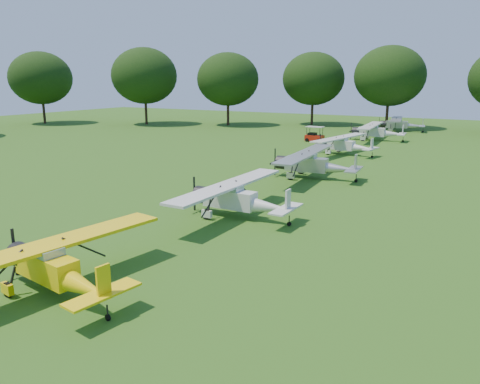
% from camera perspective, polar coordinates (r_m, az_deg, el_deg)
% --- Properties ---
extents(ground, '(160.00, 160.00, 0.00)m').
position_cam_1_polar(ground, '(26.43, -4.91, -3.35)').
color(ground, '#294912').
rests_on(ground, ground).
extents(tree_belt, '(137.36, 130.27, 14.52)m').
position_cam_1_polar(tree_belt, '(23.61, 2.35, 14.42)').
color(tree_belt, black).
rests_on(tree_belt, ground).
extents(aircraft_2, '(6.30, 9.99, 1.96)m').
position_cam_1_polar(aircraft_2, '(18.35, -21.81, -8.30)').
color(aircraft_2, yellow).
rests_on(aircraft_2, ground).
extents(aircraft_3, '(6.54, 10.39, 2.05)m').
position_cam_1_polar(aircraft_3, '(26.41, -0.33, -0.61)').
color(aircraft_3, silver).
rests_on(aircraft_3, ground).
extents(aircraft_4, '(7.01, 11.17, 2.20)m').
position_cam_1_polar(aircraft_4, '(37.37, 8.87, 3.58)').
color(aircraft_4, '#B5B5B9').
rests_on(aircraft_4, ground).
extents(aircraft_5, '(6.34, 10.03, 1.97)m').
position_cam_1_polar(aircraft_5, '(49.98, 12.62, 5.77)').
color(aircraft_5, silver).
rests_on(aircraft_5, ground).
extents(aircraft_6, '(6.90, 10.99, 2.16)m').
position_cam_1_polar(aircraft_6, '(62.68, 16.22, 7.19)').
color(aircraft_6, silver).
rests_on(aircraft_6, ground).
extents(aircraft_7, '(6.68, 10.58, 2.08)m').
position_cam_1_polar(aircraft_7, '(74.69, 18.95, 7.91)').
color(aircraft_7, '#B5B5B9').
rests_on(aircraft_7, ground).
extents(golf_cart, '(2.25, 1.42, 1.89)m').
position_cam_1_polar(golf_cart, '(60.07, 9.03, 6.70)').
color(golf_cart, '#B71C0D').
rests_on(golf_cart, ground).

